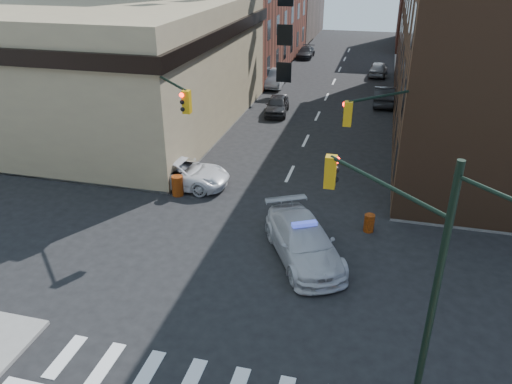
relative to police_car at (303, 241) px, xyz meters
The scene contains 24 objects.
ground 2.69m from the police_car, 153.55° to the right, with size 140.00×140.00×0.00m, color black.
sidewalk_nw 40.49m from the police_car, 128.65° to the left, with size 34.00×54.50×0.15m, color gray.
bank_building 24.92m from the police_car, 141.46° to the left, with size 22.00×22.00×9.00m, color #9B8B66.
commercial_row_ne 24.68m from the police_car, 63.36° to the left, with size 14.00×34.00×14.00m, color #462D1C.
filler_ne 58.29m from the police_car, 78.36° to the left, with size 16.00×16.00×12.00m, color #5C2A1D.
signal_pole_se 8.52m from the police_car, 60.60° to the right, with size 5.40×5.27×8.00m.
signal_pole_nw 9.80m from the police_car, 152.70° to the left, with size 3.58×3.67×8.00m.
signal_pole_ne 6.52m from the police_car, 49.89° to the left, with size 3.67×3.58×8.00m.
tree_ne_near 25.54m from the police_car, 78.15° to the left, with size 3.00×3.00×4.85m.
tree_ne_far 33.38m from the police_car, 80.98° to the left, with size 3.00×3.00×4.85m.
police_car is the anchor object (origin of this frame).
pickup 9.93m from the police_car, 144.50° to the left, with size 2.60×5.63×1.56m, color silver.
parked_car_wnear 21.44m from the police_car, 105.29° to the left, with size 1.75×4.35×1.48m, color black.
parked_car_wfar 30.61m from the police_car, 104.73° to the left, with size 1.74×4.99×1.64m, color #92969A.
parked_car_wdeep 45.05m from the police_car, 99.11° to the left, with size 1.84×4.52×1.31m, color black.
parked_car_enear 25.81m from the police_car, 83.72° to the left, with size 1.69×4.85×1.60m, color black.
parked_car_efar 36.76m from the police_car, 86.90° to the left, with size 1.78×4.43×1.51m, color gray.
pedestrian_a 13.51m from the police_car, 153.62° to the left, with size 0.57×0.37×1.55m, color black.
pedestrian_b 14.29m from the police_car, 151.83° to the left, with size 0.84×0.65×1.73m, color black.
pedestrian_c 15.63m from the police_car, 154.08° to the left, with size 1.09×0.45×1.86m, color black.
barrel_road 4.13m from the police_car, 48.68° to the left, with size 0.50×0.50×0.89m, color red.
barrel_bank 8.98m from the police_car, 150.17° to the left, with size 0.64×0.64×1.14m, color orange.
barricade_nw_a 11.09m from the police_car, 145.72° to the left, with size 1.19×0.59×0.89m, color #F22F0B, non-canonical shape.
barricade_nw_b 12.58m from the police_car, 149.08° to the left, with size 1.09×0.54×0.82m, color #D8540A, non-canonical shape.
Camera 1 is at (4.90, -17.47, 12.44)m, focal length 35.00 mm.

